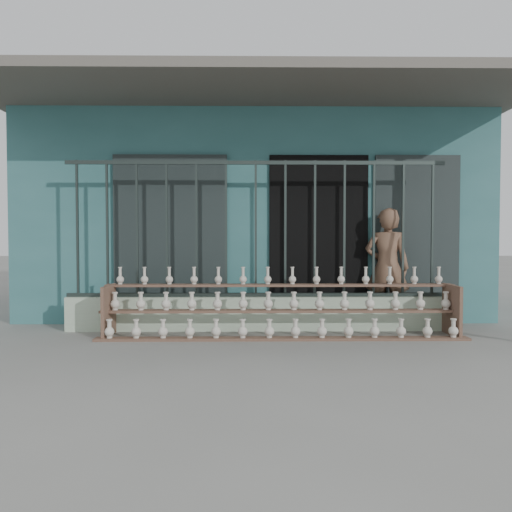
{
  "coord_description": "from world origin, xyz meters",
  "views": [
    {
      "loc": [
        -0.08,
        -5.3,
        1.22
      ],
      "look_at": [
        0.0,
        1.0,
        1.0
      ],
      "focal_mm": 35.0,
      "sensor_mm": 36.0,
      "label": 1
    }
  ],
  "objects": [
    {
      "name": "ground",
      "position": [
        0.0,
        0.0,
        0.0
      ],
      "size": [
        60.0,
        60.0,
        0.0
      ],
      "primitive_type": "plane",
      "color": "slate"
    },
    {
      "name": "workshop_building",
      "position": [
        0.0,
        4.23,
        1.62
      ],
      "size": [
        7.4,
        6.6,
        3.21
      ],
      "color": "#316769",
      "rests_on": "ground"
    },
    {
      "name": "parapet_wall",
      "position": [
        0.0,
        1.3,
        0.23
      ],
      "size": [
        5.0,
        0.2,
        0.45
      ],
      "primitive_type": "cube",
      "color": "#B3CAAD",
      "rests_on": "ground"
    },
    {
      "name": "security_fence",
      "position": [
        -0.0,
        1.3,
        1.35
      ],
      "size": [
        5.0,
        0.04,
        1.8
      ],
      "color": "#283330",
      "rests_on": "parapet_wall"
    },
    {
      "name": "shelf_rack",
      "position": [
        0.31,
        0.88,
        0.36
      ],
      "size": [
        4.5,
        0.68,
        0.85
      ],
      "color": "brown",
      "rests_on": "ground"
    },
    {
      "name": "elderly_woman",
      "position": [
        1.82,
        1.55,
        0.82
      ],
      "size": [
        0.68,
        0.53,
        1.64
      ],
      "primitive_type": "imported",
      "rotation": [
        0.0,
        0.0,
        2.89
      ],
      "color": "brown",
      "rests_on": "ground"
    }
  ]
}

